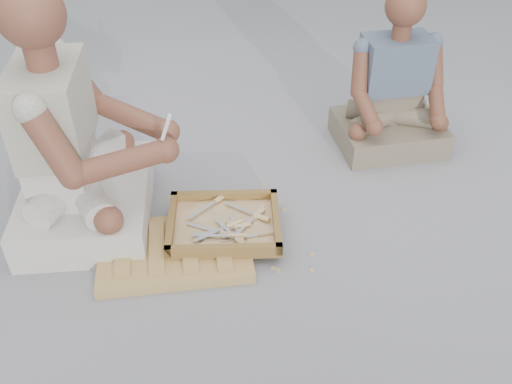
{
  "coord_description": "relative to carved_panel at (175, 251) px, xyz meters",
  "views": [
    {
      "loc": [
        -0.12,
        -1.55,
        1.6
      ],
      "look_at": [
        0.0,
        0.12,
        0.3
      ],
      "focal_mm": 40.0,
      "sensor_mm": 36.0,
      "label": 1
    }
  ],
  "objects": [
    {
      "name": "ground",
      "position": [
        0.32,
        -0.12,
        -0.02
      ],
      "size": [
        60.0,
        60.0,
        0.0
      ],
      "primitive_type": "plane",
      "color": "#9E9EA4",
      "rests_on": "ground"
    },
    {
      "name": "carved_panel",
      "position": [
        0.0,
        0.0,
        0.0
      ],
      "size": [
        0.62,
        0.44,
        0.04
      ],
      "primitive_type": "cube",
      "rotation": [
        0.0,
        0.0,
        0.07
      ],
      "color": "#AF8843",
      "rests_on": "ground"
    },
    {
      "name": "tool_tray",
      "position": [
        0.2,
        0.1,
        0.04
      ],
      "size": [
        0.47,
        0.38,
        0.06
      ],
      "rotation": [
        0.0,
        0.0,
        -0.04
      ],
      "color": "brown",
      "rests_on": "carved_panel"
    },
    {
      "name": "chisel_0",
      "position": [
        0.18,
        0.24,
        0.06
      ],
      "size": [
        0.17,
        0.16,
        0.02
      ],
      "rotation": [
        0.0,
        0.0,
        0.76
      ],
      "color": "white",
      "rests_on": "tool_tray"
    },
    {
      "name": "chisel_1",
      "position": [
        0.35,
        0.02,
        0.05
      ],
      "size": [
        0.22,
        0.05,
        0.02
      ],
      "rotation": [
        0.0,
        0.0,
        0.16
      ],
      "color": "white",
      "rests_on": "tool_tray"
    },
    {
      "name": "chisel_2",
      "position": [
        0.34,
        0.13,
        0.06
      ],
      "size": [
        0.19,
        0.15,
        0.02
      ],
      "rotation": [
        0.0,
        0.0,
        -0.64
      ],
      "color": "white",
      "rests_on": "tool_tray"
    },
    {
      "name": "chisel_3",
      "position": [
        0.25,
        0.07,
        0.05
      ],
      "size": [
        0.22,
        0.07,
        0.02
      ],
      "rotation": [
        0.0,
        0.0,
        0.24
      ],
      "color": "white",
      "rests_on": "tool_tray"
    },
    {
      "name": "chisel_4",
      "position": [
        0.22,
        0.1,
        0.04
      ],
      "size": [
        0.18,
        0.16,
        0.02
      ],
      "rotation": [
        0.0,
        0.0,
        0.71
      ],
      "color": "white",
      "rests_on": "tool_tray"
    },
    {
      "name": "chisel_5",
      "position": [
        0.33,
        0.13,
        0.05
      ],
      "size": [
        0.16,
        0.18,
        0.02
      ],
      "rotation": [
        0.0,
        0.0,
        0.87
      ],
      "color": "white",
      "rests_on": "tool_tray"
    },
    {
      "name": "chisel_6",
      "position": [
        0.27,
        -0.01,
        0.05
      ],
      "size": [
        0.07,
        0.22,
        0.02
      ],
      "rotation": [
        0.0,
        0.0,
        -1.34
      ],
      "color": "white",
      "rests_on": "tool_tray"
    },
    {
      "name": "chisel_7",
      "position": [
        0.25,
        -0.02,
        0.06
      ],
      "size": [
        0.13,
        0.2,
        0.02
      ],
      "rotation": [
        0.0,
        0.0,
        -1.02
      ],
      "color": "white",
      "rests_on": "tool_tray"
    },
    {
      "name": "chisel_8",
      "position": [
        0.22,
        0.07,
        0.06
      ],
      "size": [
        0.2,
        0.12,
        0.02
      ],
      "rotation": [
        0.0,
        0.0,
        0.51
      ],
      "color": "white",
      "rests_on": "tool_tray"
    },
    {
      "name": "chisel_9",
      "position": [
        0.23,
        0.01,
        0.06
      ],
      "size": [
        0.22,
        0.04,
        0.02
      ],
      "rotation": [
        0.0,
        0.0,
        -0.09
      ],
      "color": "white",
      "rests_on": "tool_tray"
    },
    {
      "name": "chisel_10",
      "position": [
        0.33,
        0.14,
        0.05
      ],
      "size": [
        0.14,
        0.19,
        0.02
      ],
      "rotation": [
        0.0,
        0.0,
        0.95
      ],
      "color": "white",
      "rests_on": "tool_tray"
    },
    {
      "name": "chisel_11",
      "position": [
        0.2,
        0.04,
        0.05
      ],
      "size": [
        0.2,
        0.11,
        0.02
      ],
      "rotation": [
        0.0,
        0.0,
        -0.46
      ],
      "color": "white",
      "rests_on": "tool_tray"
    },
    {
      "name": "wood_chip_0",
      "position": [
        -0.11,
        -0.11,
        -0.02
      ],
      "size": [
        0.02,
        0.02,
        0.0
      ],
      "primitive_type": "cube",
      "rotation": [
        0.0,
        0.0,
        0.47
      ],
      "color": "tan",
      "rests_on": "ground"
    },
    {
      "name": "wood_chip_1",
      "position": [
        0.55,
        -0.04,
        -0.02
      ],
      "size": [
        0.02,
        0.02,
        0.0
      ],
      "primitive_type": "cube",
      "rotation": [
        0.0,
        0.0,
        3.01
      ],
      "color": "tan",
      "rests_on": "ground"
    },
    {
      "name": "wood_chip_2",
      "position": [
        0.53,
        -0.13,
        -0.02
      ],
      "size": [
        0.02,
        0.02,
        0.0
      ],
      "primitive_type": "cube",
      "rotation": [
        0.0,
        0.0,
        1.93
      ],
      "color": "tan",
      "rests_on": "ground"
    },
    {
      "name": "wood_chip_3",
      "position": [
        0.4,
        -0.12,
        -0.02
      ],
      "size": [
        0.02,
        0.02,
        0.0
      ],
      "primitive_type": "cube",
      "rotation": [
        0.0,
        0.0,
        1.55
      ],
      "color": "tan",
      "rests_on": "ground"
    },
    {
      "name": "wood_chip_4",
      "position": [
        0.32,
        0.2,
        -0.02
      ],
      "size": [
        0.02,
        0.02,
        0.0
      ],
      "primitive_type": "cube",
      "rotation": [
        0.0,
        0.0,
        2.6
      ],
      "color": "tan",
      "rests_on": "ground"
    },
    {
      "name": "wood_chip_5",
      "position": [
        0.39,
        0.44,
        -0.02
      ],
      "size": [
        0.02,
        0.02,
        0.0
      ],
      "primitive_type": "cube",
      "rotation": [
        0.0,
        0.0,
        0.88
      ],
      "color": "tan",
      "rests_on": "ground"
    },
    {
      "name": "wood_chip_6",
      "position": [
        0.33,
        0.26,
        -0.02
      ],
      "size": [
        0.02,
        0.02,
        0.0
      ],
      "primitive_type": "cube",
      "rotation": [
        0.0,
        0.0,
        2.37
      ],
      "color": "tan",
      "rests_on": "ground"
    },
    {
      "name": "wood_chip_7",
      "position": [
        0.22,
        -0.09,
        -0.02
      ],
      "size": [
        0.02,
        0.02,
        0.0
      ],
      "primitive_type": "cube",
      "rotation": [
        0.0,
        0.0,
        1.18
      ],
      "color": "tan",
      "rests_on": "ground"
    },
    {
      "name": "wood_chip_8",
      "position": [
        0.15,
        0.13,
        -0.02
      ],
      "size": [
        0.02,
        0.02,
        0.0
      ],
      "primitive_type": "cube",
      "rotation": [
        0.0,
        0.0,
        2.16
      ],
      "color": "tan",
      "rests_on": "ground"
    },
    {
      "name": "wood_chip_9",
      "position": [
        0.47,
        0.25,
        -0.02
      ],
      "size": [
        0.02,
        0.02,
        0.0
      ],
      "primitive_type": "cube",
      "rotation": [
        0.0,
        0.0,
        0.05
      ],
      "color": "tan",
      "rests_on": "ground"
    },
    {
      "name": "wood_chip_10",
      "position": [
        0.39,
        -0.1,
        -0.02
      ],
      "size": [
        0.02,
        0.02,
        0.0
      ],
      "primitive_type": "cube",
      "rotation": [
        0.0,
        0.0,
        2.86
      ],
      "color": "tan",
      "rests_on": "ground"
    },
    {
      "name": "wood_chip_11",
      "position": [
        -0.02,
        0.41,
        -0.02
      ],
      "size": [
        0.02,
        0.02,
        0.0
      ],
      "primitive_type": "cube",
      "rotation": [
        0.0,
        0.0,
        2.87
      ],
      "color": "tan",
      "rests_on": "ground"
    },
    {
      "name": "wood_chip_12",
      "position": [
        -0.03,
        0.23,
        -0.02
      ],
      "size": [
        0.02,
        0.02,
        0.0
      ],
      "primitive_type": "cube",
      "rotation": [
        0.0,
        0.0,
        2.65
      ],
      "color": "tan",
      "rests_on": "ground"
    },
    {
      "name": "wood_chip_13",
      "position": [
        0.06,
        0.02,
        -0.02
      ],
      "size": [
        0.02,
        0.02,
        0.0
      ],
      "primitive_type": "cube",
      "rotation": [
        0.0,
        0.0,
        1.0
      ],
      "color": "tan",
      "rests_on": "ground"
    },
    {
      "name": "craftsman",
      "position": [
        -0.38,
        0.26,
        0.33
      ],
      "size": [
        0.68,
        0.66,
        1.01
      ],
      "rotation": [
        0.0,
        0.0,
        -1.55
      ],
      "color": "silver",
      "rests_on": "ground"
    },
    {
      "name": "companion",
      "position": [
        1.05,
        0.75,
        0.24
      ],
      "size": [
        0.55,
        0.46,
        0.79
      ],
      "rotation": [
        0.0,
        0.0,
        3.26
      ],
      "color": "#7C6E59",
      "rests_on": "ground"
    },
    {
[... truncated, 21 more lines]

